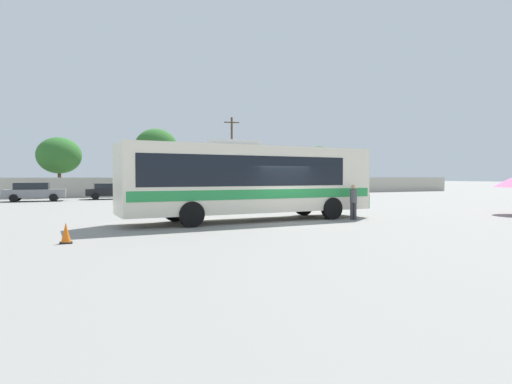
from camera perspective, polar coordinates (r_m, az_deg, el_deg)
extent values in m
plane|color=gray|center=(28.03, -5.57, -2.07)|extent=(300.00, 300.00, 0.00)
cube|color=#B2AD9E|center=(44.87, -12.58, 0.69)|extent=(80.00, 0.30, 1.93)
cube|color=silver|center=(19.36, -0.68, 1.77)|extent=(11.94, 3.11, 2.96)
cube|color=black|center=(19.11, -2.28, 2.83)|extent=(9.82, 3.03, 1.30)
cube|color=green|center=(19.38, -0.68, -0.15)|extent=(11.71, 3.12, 0.41)
cube|color=#19212D|center=(22.60, 13.01, 3.12)|extent=(0.15, 2.29, 1.54)
cube|color=green|center=(22.63, 12.98, -1.08)|extent=(0.18, 2.50, 0.71)
cube|color=#B2B2B2|center=(19.05, -3.10, 6.58)|extent=(2.26, 1.50, 0.24)
cylinder|color=black|center=(22.29, 6.46, -1.80)|extent=(1.05, 0.35, 1.04)
cylinder|color=black|center=(20.29, 10.23, -2.21)|extent=(1.05, 0.35, 1.04)
cylinder|color=black|center=(19.41, -10.96, -2.41)|extent=(1.05, 0.35, 1.04)
cylinder|color=black|center=(17.08, -8.75, -3.01)|extent=(1.05, 0.35, 1.04)
cylinder|color=#38383D|center=(20.41, 12.84, -2.55)|extent=(0.15, 0.15, 0.80)
cylinder|color=#38383D|center=(20.38, 13.26, -2.56)|extent=(0.15, 0.15, 0.80)
cylinder|color=#4C4C51|center=(20.35, 13.07, -0.55)|extent=(0.47, 0.47, 0.63)
sphere|color=tan|center=(20.34, 13.08, 0.65)|extent=(0.22, 0.22, 0.22)
cube|color=slate|center=(39.10, -27.74, -0.16)|extent=(4.68, 2.02, 0.67)
cube|color=black|center=(39.11, -28.09, 0.72)|extent=(2.60, 1.78, 0.54)
cylinder|color=black|center=(39.85, -25.55, -0.57)|extent=(0.65, 0.25, 0.64)
cylinder|color=black|center=(38.09, -25.76, -0.68)|extent=(0.65, 0.25, 0.64)
cylinder|color=black|center=(40.17, -29.60, -0.62)|extent=(0.65, 0.25, 0.64)
cylinder|color=black|center=(38.43, -29.99, -0.73)|extent=(0.65, 0.25, 0.64)
cube|color=black|center=(40.14, -19.16, -0.03)|extent=(4.15, 1.82, 0.60)
cube|color=black|center=(40.11, -19.46, 0.75)|extent=(2.28, 1.67, 0.49)
cylinder|color=black|center=(41.15, -17.46, -0.38)|extent=(0.64, 0.22, 0.64)
cylinder|color=black|center=(39.40, -17.19, -0.48)|extent=(0.64, 0.22, 0.64)
cylinder|color=black|center=(40.96, -21.04, -0.43)|extent=(0.64, 0.22, 0.64)
cylinder|color=black|center=(39.20, -20.92, -0.54)|extent=(0.64, 0.22, 0.64)
cylinder|color=#4C3823|center=(50.39, -3.30, 4.95)|extent=(0.24, 0.24, 9.07)
cube|color=#473321|center=(50.74, -3.31, 9.39)|extent=(1.79, 0.45, 0.12)
cylinder|color=brown|center=(46.58, -25.07, 1.04)|extent=(0.32, 0.32, 2.66)
ellipsoid|color=#2D6628|center=(46.63, -25.13, 4.51)|extent=(4.28, 4.28, 3.64)
cylinder|color=brown|center=(48.74, -13.35, 1.88)|extent=(0.32, 0.32, 3.79)
ellipsoid|color=#2D6628|center=(48.86, -13.38, 6.02)|extent=(4.67, 4.67, 3.97)
cylinder|color=brown|center=(54.06, -4.19, 1.85)|extent=(0.32, 0.32, 3.59)
ellipsoid|color=#23561E|center=(54.13, -4.20, 5.00)|extent=(3.37, 3.37, 2.86)
cylinder|color=brown|center=(58.93, 8.46, 1.28)|extent=(0.32, 0.32, 2.42)
ellipsoid|color=#23561E|center=(58.96, 8.47, 4.13)|extent=(4.90, 4.90, 4.17)
cube|color=black|center=(14.15, -24.34, -6.27)|extent=(0.36, 0.36, 0.04)
cone|color=orange|center=(14.10, -24.36, -4.99)|extent=(0.28, 0.28, 0.60)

